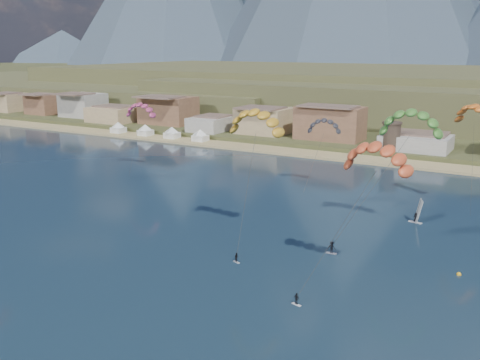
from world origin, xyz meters
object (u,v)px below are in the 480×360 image
at_px(watchtower, 391,136).
at_px(windsurfer, 417,215).
at_px(kitesurfer_yellow, 256,118).
at_px(kitesurfer_orange, 377,152).
at_px(buoy, 459,274).
at_px(kitesurfer_green, 411,120).

distance_m(watchtower, windsurfer, 63.17).
xyz_separation_m(kitesurfer_yellow, kitesurfer_orange, (22.44, -7.63, -2.25)).
bearing_deg(kitesurfer_orange, kitesurfer_yellow, 161.21).
xyz_separation_m(kitesurfer_orange, windsurfer, (-0.00, 30.26, -17.18)).
height_order(kitesurfer_yellow, buoy, kitesurfer_yellow).
xyz_separation_m(kitesurfer_yellow, kitesurfer_green, (21.35, 16.18, -0.68)).
relative_size(kitesurfer_yellow, windsurfer, 5.32).
distance_m(watchtower, kitesurfer_yellow, 83.46).
distance_m(kitesurfer_yellow, kitesurfer_green, 26.80).
distance_m(kitesurfer_orange, buoy, 23.09).
distance_m(kitesurfer_green, windsurfer, 19.86).
bearing_deg(buoy, kitesurfer_yellow, -178.14).
bearing_deg(watchtower, buoy, -68.93).
bearing_deg(kitesurfer_yellow, buoy, 1.86).
xyz_separation_m(watchtower, windsurfer, (20.53, -59.54, -4.93)).
relative_size(watchtower, kitesurfer_green, 0.33).
height_order(watchtower, kitesurfer_orange, kitesurfer_orange).
bearing_deg(watchtower, kitesurfer_orange, -77.12).
distance_m(kitesurfer_yellow, buoy, 39.14).
bearing_deg(kitesurfer_yellow, windsurfer, 45.24).
relative_size(watchtower, buoy, 13.02).
xyz_separation_m(watchtower, kitesurfer_yellow, (-1.91, -82.17, 14.50)).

